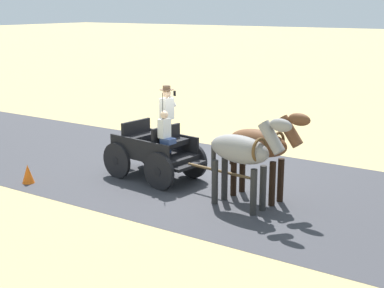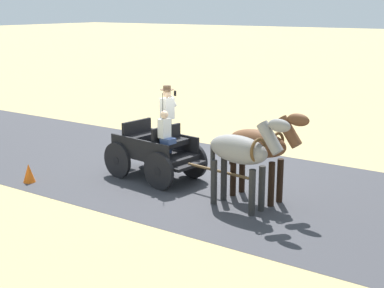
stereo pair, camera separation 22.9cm
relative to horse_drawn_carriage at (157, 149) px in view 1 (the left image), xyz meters
The scene contains 6 objects.
ground_plane 1.09m from the horse_drawn_carriage, 145.60° to the left, with size 200.00×200.00×0.00m, color tan.
road_surface 1.09m from the horse_drawn_carriage, 145.60° to the left, with size 6.65×160.00×0.01m, color #38383D.
horse_drawn_carriage is the anchor object (origin of this frame).
horse_near_side 3.09m from the horse_drawn_carriage, 90.50° to the left, with size 0.74×2.14×2.21m.
horse_off_side 3.10m from the horse_drawn_carriage, 76.31° to the left, with size 0.77×2.15×2.21m.
traffic_cone 3.40m from the horse_drawn_carriage, 49.57° to the right, with size 0.32×0.32×0.50m, color orange.
Camera 1 is at (11.88, 8.15, 4.50)m, focal length 51.73 mm.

